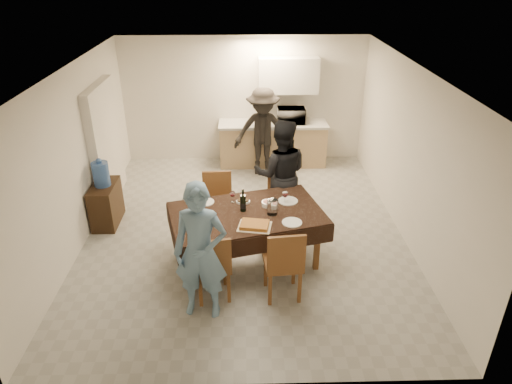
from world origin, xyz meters
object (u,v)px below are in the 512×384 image
person_far (281,174)px  wine_bottle (243,200)px  console (106,204)px  water_jug (101,174)px  person_near (201,252)px  person_kitchen (263,132)px  savoury_tart (255,225)px  dining_table (247,215)px  microwave (291,116)px  water_pitcher (272,207)px

person_far → wine_bottle: bearing=62.7°
console → water_jug: water_jug is taller
person_near → person_kitchen: person_near is taller
person_near → person_kitchen: bearing=84.4°
console → wine_bottle: (2.26, -1.09, 0.63)m
console → water_jug: size_ratio=1.91×
savoury_tart → dining_table: bearing=104.7°
water_jug → wine_bottle: bearing=-25.7°
microwave → person_kitchen: size_ratio=0.32×
water_jug → person_near: 2.81m
dining_table → water_jug: 2.58m
dining_table → wine_bottle: 0.22m
console → water_pitcher: bearing=-24.1°
savoury_tart → person_kitchen: 3.44m
water_pitcher → person_far: bearing=79.7°
wine_bottle → savoury_tart: wine_bottle is taller
dining_table → wine_bottle: wine_bottle is taller
person_near → person_far: person_far is taller
water_jug → person_near: bearing=-51.2°
savoury_tart → person_far: (0.45, 1.43, 0.06)m
water_jug → person_far: size_ratio=0.22×
wine_bottle → person_far: (0.60, 1.00, -0.09)m
wine_bottle → water_pitcher: bearing=-14.0°
wine_bottle → person_far: person_far is taller
person_near → person_kitchen: (0.89, 4.10, -0.01)m
water_jug → microwave: 4.02m
dining_table → person_kitchen: person_kitchen is taller
microwave → person_far: bearing=81.0°
wine_bottle → savoury_tart: size_ratio=0.79×
dining_table → console: (-2.31, 1.14, -0.43)m
wine_bottle → person_far: bearing=59.0°
savoury_tart → water_jug: bearing=147.8°
console → person_far: person_far is taller
console → dining_table: bearing=-26.2°
savoury_tart → microwave: 3.98m
wine_bottle → water_pitcher: size_ratio=1.55×
person_far → water_pitcher: bearing=83.4°
water_pitcher → person_kitchen: size_ratio=0.12×
savoury_tart → person_near: 0.93m
dining_table → person_near: (-0.55, -1.05, 0.11)m
water_pitcher → savoury_tart: bearing=-127.1°
person_near → person_far: bearing=69.0°
dining_table → wine_bottle: (-0.05, 0.05, 0.21)m
console → microwave: (3.25, 2.37, 0.72)m
water_jug → microwave: microwave is taller
microwave → person_far: person_far is taller
wine_bottle → person_near: bearing=-114.4°
console → person_far: (2.86, -0.09, 0.55)m
console → person_far: bearing=-1.7°
water_pitcher → person_near: size_ratio=0.12×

